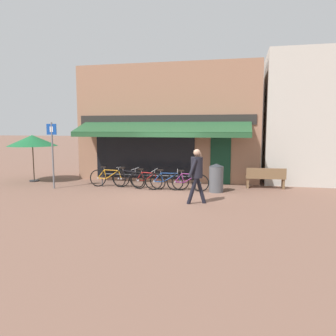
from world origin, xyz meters
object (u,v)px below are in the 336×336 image
object	(u,v)px
pedestrian_adult	(197,170)
bicycle_purple	(187,182)
litter_bin	(216,178)
cafe_parasol	(32,141)
bicycle_orange	(109,178)
bicycle_blue	(167,181)
park_bench	(266,178)
bicycle_red	(147,180)
parking_sign	(52,149)
bicycle_black	(128,179)

from	to	relation	value
pedestrian_adult	bicycle_purple	bearing A→B (deg)	107.71
litter_bin	cafe_parasol	bearing A→B (deg)	175.34
bicycle_orange	bicycle_blue	distance (m)	2.59
park_bench	bicycle_red	bearing A→B (deg)	-170.31
parking_sign	park_bench	bearing A→B (deg)	12.61
litter_bin	bicycle_black	bearing A→B (deg)	178.94
bicycle_orange	bicycle_purple	world-z (taller)	bicycle_orange
bicycle_red	park_bench	size ratio (longest dim) A/B	1.03
bicycle_red	parking_sign	distance (m)	4.11
litter_bin	park_bench	size ratio (longest dim) A/B	0.70
bicycle_orange	bicycle_red	distance (m)	1.71
pedestrian_adult	cafe_parasol	world-z (taller)	cafe_parasol
bicycle_purple	parking_sign	bearing A→B (deg)	-171.34
bicycle_red	parking_sign	size ratio (longest dim) A/B	0.61
bicycle_red	cafe_parasol	bearing A→B (deg)	-174.40
bicycle_black	pedestrian_adult	xyz separation A→B (m)	(3.19, -2.19, 0.73)
bicycle_red	parking_sign	xyz separation A→B (m)	(-3.82, -0.78, 1.29)
bicycle_red	bicycle_blue	xyz separation A→B (m)	(0.88, -0.12, 0.01)
bicycle_orange	cafe_parasol	bearing A→B (deg)	169.23
bicycle_orange	bicycle_purple	bearing A→B (deg)	-6.69
bicycle_purple	park_bench	bearing A→B (deg)	23.99
pedestrian_adult	park_bench	bearing A→B (deg)	54.06
bicycle_red	litter_bin	distance (m)	2.86
bicycle_orange	bicycle_black	xyz separation A→B (m)	(0.88, -0.09, -0.00)
cafe_parasol	park_bench	distance (m)	10.66
bicycle_black	parking_sign	distance (m)	3.35
bicycle_blue	pedestrian_adult	world-z (taller)	pedestrian_adult
bicycle_black	cafe_parasol	distance (m)	5.19
bicycle_blue	bicycle_black	bearing A→B (deg)	165.68
litter_bin	bicycle_blue	bearing A→B (deg)	-178.36
litter_bin	bicycle_orange	bearing A→B (deg)	178.01
bicycle_red	cafe_parasol	world-z (taller)	cafe_parasol
bicycle_orange	bicycle_purple	size ratio (longest dim) A/B	1.02
bicycle_purple	litter_bin	distance (m)	1.15
bicycle_blue	bicycle_red	bearing A→B (deg)	162.33
bicycle_orange	bicycle_black	world-z (taller)	bicycle_black
bicycle_black	bicycle_blue	size ratio (longest dim) A/B	0.96
parking_sign	park_bench	distance (m)	8.92
bicycle_orange	parking_sign	size ratio (longest dim) A/B	0.65
cafe_parasol	parking_sign	bearing A→B (deg)	-36.51
bicycle_orange	pedestrian_adult	distance (m)	4.72
bicycle_purple	parking_sign	size ratio (longest dim) A/B	0.63
bicycle_black	litter_bin	distance (m)	3.68
bicycle_purple	park_bench	xyz separation A→B (m)	(3.09, 1.26, 0.08)
pedestrian_adult	parking_sign	bearing A→B (deg)	167.51
cafe_parasol	bicycle_red	bearing A→B (deg)	-6.37
bicycle_black	cafe_parasol	xyz separation A→B (m)	(-4.92, 0.63, 1.53)
bicycle_red	cafe_parasol	distance (m)	5.98
bicycle_orange	park_bench	size ratio (longest dim) A/B	1.10
bicycle_red	pedestrian_adult	xyz separation A→B (m)	(2.37, -2.18, 0.75)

